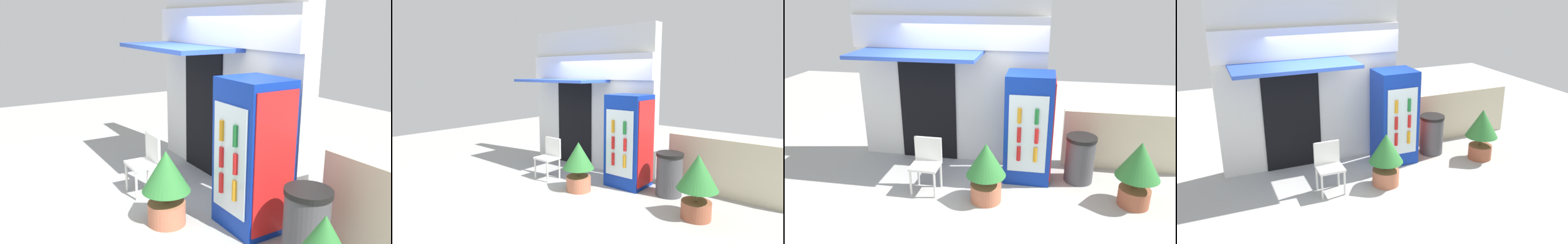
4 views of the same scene
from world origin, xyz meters
TOP-DOWN VIEW (x-y plane):
  - ground at (0.00, 0.00)m, footprint 16.00×16.00m
  - storefront_building at (-0.49, 1.42)m, footprint 3.41×1.24m
  - drink_cooler at (1.00, 0.83)m, footprint 0.77×0.70m
  - plastic_chair at (-0.55, 0.17)m, footprint 0.45×0.40m
  - potted_plant_near_shop at (0.42, -0.01)m, footprint 0.60×0.60m
  - potted_plant_curbside at (2.61, 0.24)m, footprint 0.63×0.63m
  - trash_bin at (1.85, 0.87)m, footprint 0.49×0.49m
  - stone_boundary_wall at (2.82, 1.48)m, footprint 2.47×0.21m

SIDE VIEW (x-z plane):
  - ground at x=0.00m, z-range 0.00..0.00m
  - trash_bin at x=1.85m, z-range 0.00..0.80m
  - plastic_chair at x=-0.55m, z-range 0.08..0.94m
  - stone_boundary_wall at x=2.82m, z-range 0.00..1.05m
  - potted_plant_near_shop at x=0.42m, z-range 0.08..1.02m
  - potted_plant_curbside at x=2.61m, z-range 0.11..1.13m
  - drink_cooler at x=1.00m, z-range 0.00..1.82m
  - storefront_building at x=-0.49m, z-range 0.04..3.26m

